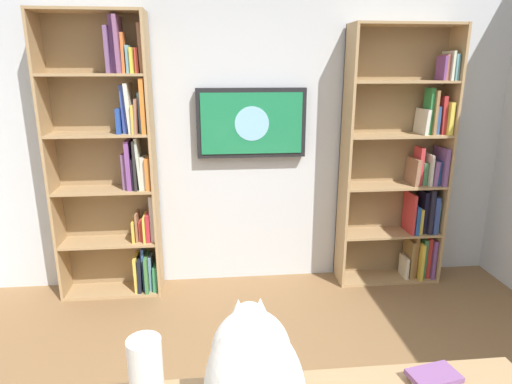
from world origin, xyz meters
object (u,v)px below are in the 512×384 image
(bookshelf_left, at_px, (406,172))
(desk_book_stack, at_px, (434,378))
(bookshelf_right, at_px, (116,161))
(paper_towel_roll, at_px, (146,377))
(wall_mounted_tv, at_px, (251,123))
(cat, at_px, (253,378))

(bookshelf_left, bearing_deg, desk_book_stack, 68.67)
(desk_book_stack, bearing_deg, bookshelf_right, -55.32)
(bookshelf_right, distance_m, paper_towel_roll, 2.34)
(bookshelf_right, bearing_deg, bookshelf_left, 179.98)
(bookshelf_right, xyz_separation_m, paper_towel_roll, (-0.53, 2.27, -0.25))
(wall_mounted_tv, height_order, desk_book_stack, wall_mounted_tv)
(bookshelf_left, height_order, paper_towel_roll, bookshelf_left)
(cat, height_order, paper_towel_roll, cat)
(desk_book_stack, bearing_deg, cat, 12.95)
(cat, relative_size, desk_book_stack, 3.18)
(cat, bearing_deg, bookshelf_right, -69.95)
(wall_mounted_tv, bearing_deg, desk_book_stack, 101.11)
(paper_towel_roll, bearing_deg, bookshelf_left, -129.60)
(bookshelf_left, relative_size, wall_mounted_tv, 2.43)
(wall_mounted_tv, xyz_separation_m, cat, (0.22, 2.46, -0.46))
(paper_towel_roll, relative_size, desk_book_stack, 1.43)
(wall_mounted_tv, bearing_deg, bookshelf_left, 176.38)
(bookshelf_right, xyz_separation_m, cat, (-0.87, 2.38, -0.19))
(bookshelf_right, relative_size, cat, 3.63)
(bookshelf_right, distance_m, wall_mounted_tv, 1.12)
(bookshelf_right, height_order, paper_towel_roll, bookshelf_right)
(wall_mounted_tv, relative_size, paper_towel_roll, 3.22)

